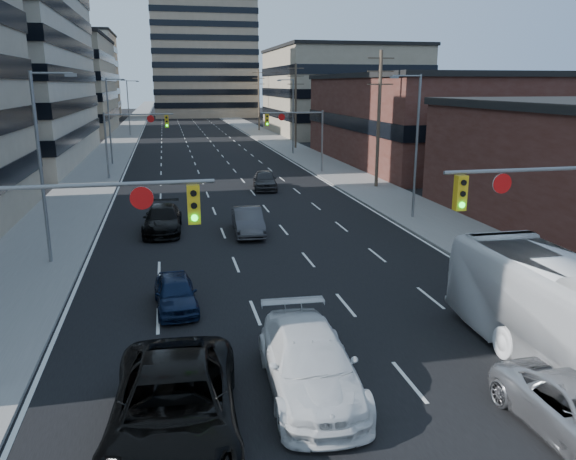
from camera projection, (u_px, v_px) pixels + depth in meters
The scene contains 27 objects.
road_surface at pixel (185, 120), 133.26m from camera, with size 18.00×300.00×0.02m, color black.
sidewalk_left at pixel (135, 121), 130.89m from camera, with size 5.00×300.00×0.15m, color slate.
sidewalk_right at pixel (233, 120), 135.60m from camera, with size 5.00×300.00×0.15m, color slate.
office_left_far at pixel (50, 86), 97.96m from camera, with size 20.00×30.00×16.00m, color gray.
storefront_right_mid at pixel (433, 121), 61.38m from camera, with size 20.00×30.00×9.00m, color #472119.
office_right_far at pixel (339, 92), 96.89m from camera, with size 22.00×28.00×14.00m, color gray.
apartment_tower at pixel (201, 2), 146.08m from camera, with size 26.00×26.00×58.00m, color gray.
bg_block_left at pixel (63, 77), 134.46m from camera, with size 24.00×24.00×20.00m, color #ADA089.
bg_block_right at pixel (316, 94), 138.30m from camera, with size 22.00×22.00×12.00m, color gray.
signal_near_left at pixel (70, 240), 15.27m from camera, with size 6.59×0.33×6.00m.
signal_near_right at pixel (552, 214), 18.32m from camera, with size 6.59×0.33×6.00m.
signal_far_left at pixel (132, 131), 50.22m from camera, with size 6.09×0.33×6.00m.
signal_far_right at pixel (299, 129), 53.36m from camera, with size 6.09×0.33×6.00m.
utility_pole_block at pixel (379, 118), 45.41m from camera, with size 2.20×0.28×11.00m.
utility_pole_midblock at pixel (296, 105), 73.78m from camera, with size 2.20×0.28×11.00m.
utility_pole_distant at pixel (259, 99), 102.15m from camera, with size 2.20×0.28×11.00m.
streetlight_left_near at pixel (43, 160), 25.84m from camera, with size 2.03×0.22×9.00m.
streetlight_left_mid at pixel (110, 117), 58.94m from camera, with size 2.03×0.22×9.00m.
streetlight_left_far at pixel (129, 105), 92.04m from camera, with size 2.03×0.22×9.00m.
streetlight_right_near at pixel (415, 140), 34.80m from camera, with size 2.03×0.22×9.00m.
streetlight_right_far at pixel (292, 113), 67.90m from camera, with size 2.03×0.22×9.00m.
black_pickup at pixel (174, 408), 13.39m from camera, with size 3.07×6.66×1.85m, color black.
white_van at pixel (310, 363), 15.70m from camera, with size 2.44×5.99×1.74m, color silver.
sedan_blue at pixel (176, 293), 21.56m from camera, with size 1.54×3.82×1.30m, color #0C1832.
sedan_grey_center at pixel (248, 221), 32.37m from camera, with size 1.59×4.57×1.51m, color #3A3A3D.
sedan_black_far at pixel (163, 219), 32.76m from camera, with size 2.14×5.27×1.53m, color black.
sedan_grey_right at pixel (265, 180), 46.10m from camera, with size 1.85×4.59×1.57m, color #2E2D30.
Camera 1 is at (-4.77, -7.63, 8.43)m, focal length 35.00 mm.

